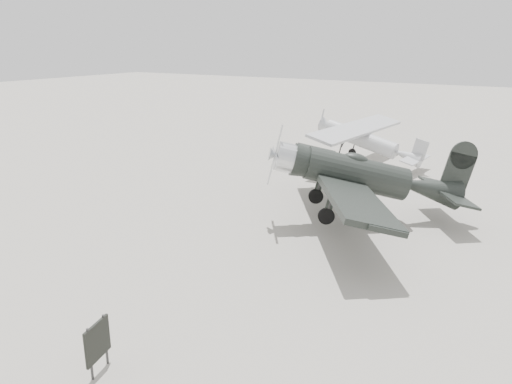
{
  "coord_description": "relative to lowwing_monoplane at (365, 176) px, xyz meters",
  "views": [
    {
      "loc": [
        9.15,
        -12.72,
        7.35
      ],
      "look_at": [
        -0.68,
        3.83,
        1.5
      ],
      "focal_mm": 35.0,
      "sensor_mm": 36.0,
      "label": 1
    }
  ],
  "objects": [
    {
      "name": "highwing_monoplane",
      "position": [
        -3.35,
        9.87,
        -0.25
      ],
      "size": [
        7.02,
        9.88,
        2.79
      ],
      "rotation": [
        0.0,
        0.23,
        -0.1
      ],
      "color": "#A9ABAF",
      "rests_on": "ground"
    },
    {
      "name": "ground",
      "position": [
        -2.89,
        -6.64,
        -2.0
      ],
      "size": [
        160.0,
        160.0,
        0.0
      ],
      "primitive_type": "plane",
      "color": "gray",
      "rests_on": "ground"
    },
    {
      "name": "lowwing_monoplane",
      "position": [
        0.0,
        0.0,
        0.0
      ],
      "size": [
        9.47,
        10.84,
        3.79
      ],
      "rotation": [
        0.0,
        0.24,
        0.58
      ],
      "color": "black",
      "rests_on": "ground"
    },
    {
      "name": "sign_board",
      "position": [
        -1.89,
        -12.72,
        -1.22
      ],
      "size": [
        0.27,
        0.89,
        1.3
      ],
      "rotation": [
        0.0,
        0.0,
        0.24
      ],
      "color": "#333333",
      "rests_on": "ground"
    }
  ]
}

